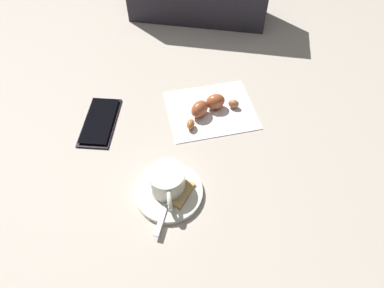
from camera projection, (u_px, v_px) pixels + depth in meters
ground_plane at (184, 155)px, 0.67m from camera, size 1.80×1.80×0.00m
saucer at (169, 192)px, 0.61m from camera, size 0.12×0.12×0.01m
espresso_cup at (167, 181)px, 0.59m from camera, size 0.09×0.06×0.05m
teaspoon at (170, 191)px, 0.61m from camera, size 0.13×0.05×0.01m
sugar_packet at (182, 194)px, 0.60m from camera, size 0.06×0.04×0.01m
napkin at (211, 110)px, 0.74m from camera, size 0.19×0.21×0.00m
croissant at (208, 106)px, 0.72m from camera, size 0.09×0.12×0.04m
cell_phone at (100, 121)px, 0.72m from camera, size 0.14×0.08×0.01m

